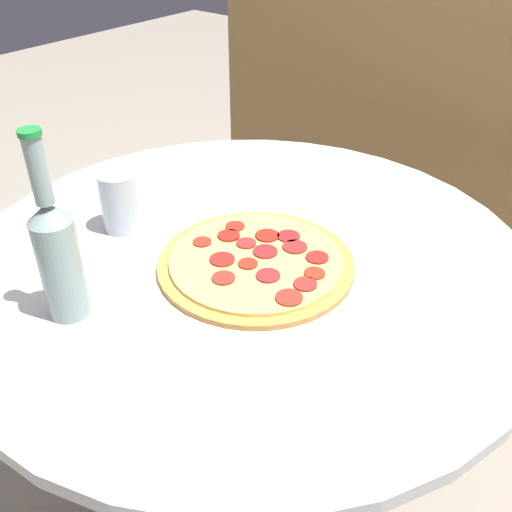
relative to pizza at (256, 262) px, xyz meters
name	(u,v)px	position (x,y,z in m)	size (l,w,h in m)	color
ground_plane	(249,487)	(-0.04, 0.02, -0.70)	(8.00, 8.00, 0.00)	gray
table	(247,316)	(-0.04, 0.02, -0.15)	(0.99, 0.99, 0.69)	silver
fence_panel	(459,37)	(-0.04, 0.86, 0.20)	(1.50, 0.04, 1.78)	olive
pizza	(256,262)	(0.00, 0.00, 0.00)	(0.33, 0.33, 0.02)	#B77F3D
beer_bottle	(58,253)	(-0.14, -0.27, 0.10)	(0.06, 0.06, 0.29)	gray
drinking_glass	(120,201)	(-0.27, -0.06, 0.05)	(0.07, 0.07, 0.11)	#ADBCC6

